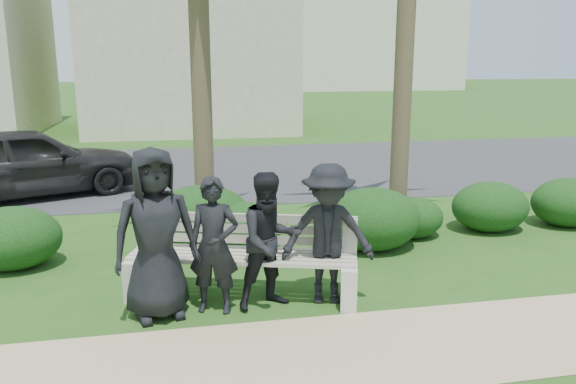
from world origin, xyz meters
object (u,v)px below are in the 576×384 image
park_bench (241,263)px  car_a (27,162)px  man_c (270,241)px  man_a (156,234)px  man_d (328,234)px  man_b (214,246)px

park_bench → car_a: bearing=138.9°
man_c → car_a: 7.44m
man_a → park_bench: bearing=5.3°
man_d → man_c: bearing=-169.6°
man_d → car_a: man_d is taller
man_b → man_d: size_ratio=0.94×
man_a → car_a: bearing=99.9°
man_d → man_b: bearing=-169.4°
man_b → man_c: bearing=16.7°
man_b → man_c: 0.63m
park_bench → man_a: man_a is taller
man_a → man_b: size_ratio=1.22×
man_a → man_d: 1.92m
man_c → car_a: man_c is taller
man_c → man_d: bearing=-15.4°
man_a → man_b: (0.62, 0.01, -0.17)m
man_a → man_d: size_ratio=1.15×
man_b → man_d: (1.30, 0.01, 0.05)m
park_bench → man_d: bearing=-1.2°
park_bench → man_a: (-0.95, -0.33, 0.52)m
man_a → man_c: size_ratio=1.20×
car_a → man_d: bearing=-165.5°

